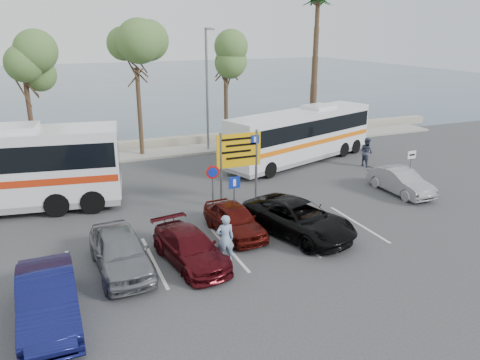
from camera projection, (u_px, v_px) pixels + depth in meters
name	position (u px, v px, depth m)	size (l,w,h in m)	color
ground	(246.00, 233.00, 19.44)	(120.00, 120.00, 0.00)	#363639
kerb_strip	(165.00, 153.00, 31.71)	(44.00, 2.40, 0.15)	#9A988C
seawall	(158.00, 143.00, 33.40)	(48.00, 0.80, 0.60)	#9E957E
sea	(92.00, 83.00, 72.11)	(140.00, 140.00, 0.00)	#3B4D5E
tree_left	(23.00, 67.00, 26.95)	(3.20, 3.20, 7.20)	#382619
tree_mid	(136.00, 53.00, 29.13)	(3.20, 3.20, 8.00)	#382619
tree_right	(226.00, 58.00, 31.47)	(3.20, 3.20, 7.40)	#382619
palm_tree	(318.00, 2.00, 32.88)	(4.80, 4.80, 11.20)	#382619
street_lamp_right	(207.00, 84.00, 30.98)	(0.45, 1.15, 8.01)	slate
direction_sign	(239.00, 156.00, 21.87)	(2.20, 0.12, 3.60)	slate
sign_no_stop	(213.00, 182.00, 20.83)	(0.60, 0.08, 2.35)	slate
sign_parking	(234.00, 194.00, 19.61)	(0.50, 0.07, 2.25)	slate
sign_taxi	(410.00, 166.00, 23.90)	(0.50, 0.07, 2.20)	slate
lane_markings	(229.00, 248.00, 18.15)	(12.02, 4.20, 0.01)	silver
coach_bus_right	(301.00, 137.00, 29.34)	(11.19, 5.89, 3.44)	white
car_silver_a	(120.00, 251.00, 16.25)	(1.75, 4.34, 1.48)	slate
car_blue	(48.00, 299.00, 13.34)	(1.58, 4.53, 1.49)	#0F1349
car_maroon	(190.00, 248.00, 16.80)	(1.67, 4.10, 1.19)	#490C11
car_red	(234.00, 220.00, 19.16)	(1.52, 3.77, 1.28)	#4A0E0A
suv_black	(298.00, 218.00, 19.13)	(2.34, 5.07, 1.41)	black
car_silver_b	(401.00, 181.00, 23.95)	(1.36, 3.89, 1.28)	#99999E
pedestrian_near	(225.00, 239.00, 16.79)	(0.66, 0.44, 1.82)	#819CBC
pedestrian_far	(366.00, 152.00, 28.64)	(0.86, 0.67, 1.77)	#343A4E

